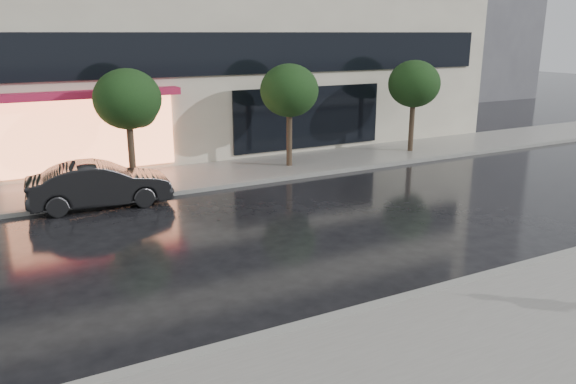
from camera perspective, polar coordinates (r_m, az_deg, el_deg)
ground at (r=12.31m, az=10.00°, el=-8.77°), size 120.00×120.00×0.00m
sidewalk_near at (r=10.24m, az=21.59°, el=-14.74°), size 60.00×4.50×0.12m
sidewalk_far at (r=20.85m, az=-7.49°, el=1.80°), size 60.00×3.50×0.12m
curb_near at (r=11.59m, az=13.09°, el=-10.20°), size 60.00×0.25×0.14m
curb_far at (r=19.27m, az=-5.63°, el=0.72°), size 60.00×0.25×0.14m
tree_mid_west at (r=19.31m, az=-15.83°, el=8.87°), size 2.20×2.20×3.99m
tree_mid_east at (r=21.41m, az=0.24°, el=10.09°), size 2.20×2.20×3.99m
tree_far_east at (r=24.81m, az=12.74°, el=10.51°), size 2.20×2.20×3.99m
parked_car at (r=17.78m, az=-18.55°, el=0.71°), size 4.26×1.79×1.37m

